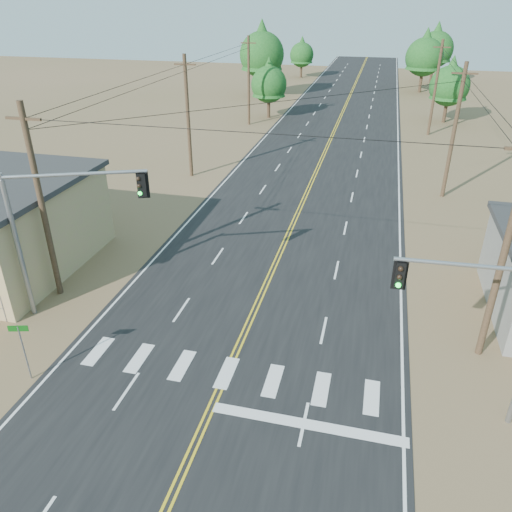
% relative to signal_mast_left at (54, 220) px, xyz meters
% --- Properties ---
extents(road, '(15.00, 200.00, 0.02)m').
position_rel_signal_mast_left_xyz_m(road, '(8.97, 19.30, -4.95)').
color(road, black).
rests_on(road, ground).
extents(utility_pole_left_near, '(1.80, 0.30, 10.00)m').
position_rel_signal_mast_left_xyz_m(utility_pole_left_near, '(-1.53, 1.30, 0.16)').
color(utility_pole_left_near, '#4C3826').
rests_on(utility_pole_left_near, ground).
extents(utility_pole_left_mid, '(1.80, 0.30, 10.00)m').
position_rel_signal_mast_left_xyz_m(utility_pole_left_mid, '(-1.53, 21.30, 0.16)').
color(utility_pole_left_mid, '#4C3826').
rests_on(utility_pole_left_mid, ground).
extents(utility_pole_left_far, '(1.80, 0.30, 10.00)m').
position_rel_signal_mast_left_xyz_m(utility_pole_left_far, '(-1.53, 41.30, 0.16)').
color(utility_pole_left_far, '#4C3826').
rests_on(utility_pole_left_far, ground).
extents(utility_pole_right_near, '(1.80, 0.30, 10.00)m').
position_rel_signal_mast_left_xyz_m(utility_pole_right_near, '(19.47, 1.30, 0.16)').
color(utility_pole_right_near, '#4C3826').
rests_on(utility_pole_right_near, ground).
extents(utility_pole_right_mid, '(1.80, 0.30, 10.00)m').
position_rel_signal_mast_left_xyz_m(utility_pole_right_mid, '(19.47, 21.30, 0.16)').
color(utility_pole_right_mid, '#4C3826').
rests_on(utility_pole_right_mid, ground).
extents(utility_pole_right_far, '(1.80, 0.30, 10.00)m').
position_rel_signal_mast_left_xyz_m(utility_pole_right_far, '(19.47, 41.30, 0.16)').
color(utility_pole_right_far, '#4C3826').
rests_on(utility_pole_right_far, ground).
extents(signal_mast_left, '(5.96, 2.59, 7.29)m').
position_rel_signal_mast_left_xyz_m(signal_mast_left, '(0.00, 0.00, 0.00)').
color(signal_mast_left, gray).
rests_on(signal_mast_left, ground).
extents(signal_mast_right, '(5.06, 0.58, 6.57)m').
position_rel_signal_mast_left_xyz_m(signal_mast_right, '(18.54, -2.80, -0.54)').
color(signal_mast_right, gray).
rests_on(signal_mast_right, ground).
extents(street_sign, '(0.77, 0.24, 2.67)m').
position_rel_signal_mast_left_xyz_m(street_sign, '(1.17, -4.95, -3.17)').
color(street_sign, gray).
rests_on(street_sign, ground).
extents(tree_left_near, '(4.46, 4.46, 7.44)m').
position_rel_signal_mast_left_xyz_m(tree_left_near, '(-0.03, 45.56, -0.41)').
color(tree_left_near, '#3F2D1E').
rests_on(tree_left_near, ground).
extents(tree_left_mid, '(6.64, 6.64, 11.06)m').
position_rel_signal_mast_left_xyz_m(tree_left_mid, '(-4.30, 59.70, 1.81)').
color(tree_left_mid, '#3F2D1E').
rests_on(tree_left_mid, ground).
extents(tree_left_far, '(4.42, 4.42, 7.36)m').
position_rel_signal_mast_left_xyz_m(tree_left_far, '(-1.63, 80.89, -0.46)').
color(tree_left_far, '#3F2D1E').
rests_on(tree_left_far, ground).
extents(tree_right_near, '(4.72, 4.72, 7.86)m').
position_rel_signal_mast_left_xyz_m(tree_right_near, '(21.68, 48.21, -0.15)').
color(tree_right_near, '#3F2D1E').
rests_on(tree_right_near, ground).
extents(tree_right_mid, '(5.83, 5.83, 9.72)m').
position_rel_signal_mast_left_xyz_m(tree_right_mid, '(19.65, 69.72, 0.99)').
color(tree_right_mid, '#3F2D1E').
rests_on(tree_right_mid, ground).
extents(tree_right_far, '(6.08, 6.08, 10.14)m').
position_rel_signal_mast_left_xyz_m(tree_right_far, '(21.93, 80.02, 1.25)').
color(tree_right_far, '#3F2D1E').
rests_on(tree_right_far, ground).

